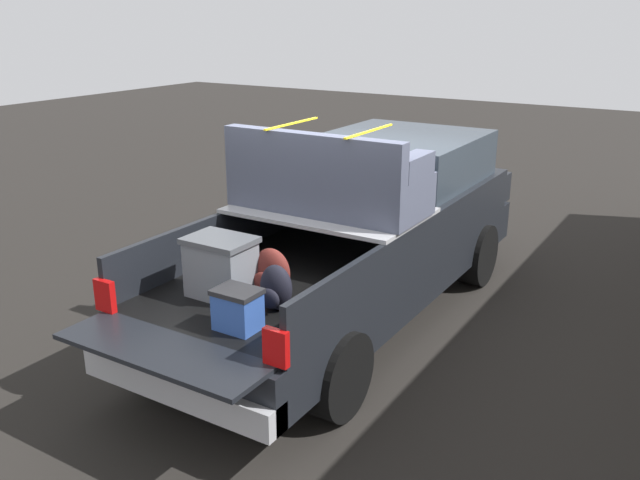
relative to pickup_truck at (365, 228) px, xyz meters
name	(u,v)px	position (x,y,z in m)	size (l,w,h in m)	color
ground_plane	(348,317)	(-0.37, 0.00, -0.96)	(40.00, 40.00, 0.00)	black
pickup_truck	(365,228)	(0.00, 0.00, 0.00)	(6.05, 2.06, 2.23)	black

